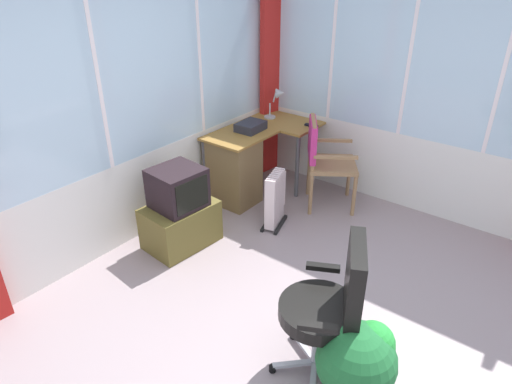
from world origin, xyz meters
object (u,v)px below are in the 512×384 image
object	(u,v)px
tv_remote	(311,126)
space_heater	(276,199)
paper_tray	(251,126)
wooden_armchair	(321,152)
desk_lamp	(278,99)
office_chair	(332,301)
desk	(237,166)
potted_plant	(358,361)
tv_on_stand	(180,212)

from	to	relation	value
tv_remote	space_heater	size ratio (longest dim) A/B	0.27
paper_tray	space_heater	world-z (taller)	paper_tray
wooden_armchair	space_heater	size ratio (longest dim) A/B	1.69
desk_lamp	space_heater	distance (m)	1.30
tv_remote	office_chair	size ratio (longest dim) A/B	0.15
desk	wooden_armchair	xyz separation A→B (m)	(0.45, -0.75, 0.21)
wooden_armchair	potted_plant	distance (m)	2.43
tv_remote	wooden_armchair	world-z (taller)	wooden_armchair
desk	tv_on_stand	world-z (taller)	tv_on_stand
office_chair	paper_tray	bearing A→B (deg)	49.36
desk_lamp	tv_on_stand	xyz separation A→B (m)	(-1.73, -0.15, -0.62)
office_chair	wooden_armchair	bearing A→B (deg)	32.20
desk_lamp	wooden_armchair	size ratio (longest dim) A/B	0.35
desk	tv_remote	size ratio (longest dim) A/B	8.25
paper_tray	wooden_armchair	bearing A→B (deg)	-73.22
tv_on_stand	space_heater	distance (m)	0.95
wooden_armchair	desk	bearing A→B (deg)	120.70
wooden_armchair	office_chair	world-z (taller)	office_chair
desk	desk_lamp	bearing A→B (deg)	1.34
tv_remote	paper_tray	size ratio (longest dim) A/B	0.50
desk	paper_tray	world-z (taller)	paper_tray
tv_on_stand	potted_plant	world-z (taller)	tv_on_stand
tv_remote	space_heater	distance (m)	1.01
desk	potted_plant	world-z (taller)	desk
desk	tv_on_stand	distance (m)	0.99
desk_lamp	office_chair	world-z (taller)	desk_lamp
paper_tray	tv_remote	bearing A→B (deg)	-42.01
tv_on_stand	space_heater	xyz separation A→B (m)	(0.82, -0.49, -0.05)
paper_tray	tv_on_stand	distance (m)	1.29
space_heater	potted_plant	size ratio (longest dim) A/B	1.01
desk_lamp	desk	bearing A→B (deg)	-178.66
desk	office_chair	world-z (taller)	office_chair
desk	desk_lamp	size ratio (longest dim) A/B	3.68
office_chair	tv_remote	bearing A→B (deg)	34.41
desk_lamp	wooden_armchair	bearing A→B (deg)	-112.01
desk_lamp	space_heater	xyz separation A→B (m)	(-0.92, -0.64, -0.67)
desk	tv_remote	bearing A→B (deg)	-32.52
tv_remote	tv_on_stand	distance (m)	1.78
paper_tray	tv_on_stand	size ratio (longest dim) A/B	0.39
desk_lamp	tv_remote	bearing A→B (deg)	-94.30
desk_lamp	paper_tray	size ratio (longest dim) A/B	1.12
desk	wooden_armchair	distance (m)	0.90
desk	office_chair	xyz separation A→B (m)	(-1.42, -1.93, 0.17)
desk	space_heater	bearing A→B (deg)	-104.57
desk	wooden_armchair	size ratio (longest dim) A/B	1.30
desk	wooden_armchair	bearing A→B (deg)	-59.30
tv_on_stand	space_heater	world-z (taller)	tv_on_stand
desk	space_heater	world-z (taller)	desk
paper_tray	potted_plant	xyz separation A→B (m)	(-1.73, -2.16, -0.47)
potted_plant	tv_remote	bearing A→B (deg)	37.44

